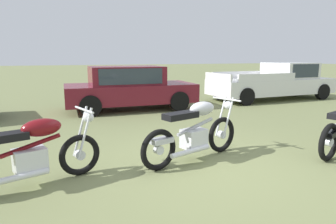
% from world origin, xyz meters
% --- Properties ---
extents(ground_plane, '(120.00, 120.00, 0.00)m').
position_xyz_m(ground_plane, '(0.00, 0.00, 0.00)').
color(ground_plane, olive).
extents(motorcycle_maroon, '(1.97, 0.91, 1.02)m').
position_xyz_m(motorcycle_maroon, '(-2.57, 0.15, 0.48)').
color(motorcycle_maroon, black).
rests_on(motorcycle_maroon, ground).
extents(motorcycle_silver, '(2.04, 0.93, 1.02)m').
position_xyz_m(motorcycle_silver, '(-0.05, 0.32, 0.49)').
color(motorcycle_silver, black).
rests_on(motorcycle_silver, ground).
extents(car_burgundy, '(4.24, 2.03, 1.43)m').
position_xyz_m(car_burgundy, '(0.08, 5.55, 0.80)').
color(car_burgundy, maroon).
rests_on(car_burgundy, ground).
extents(pickup_truck_white, '(5.30, 2.09, 1.49)m').
position_xyz_m(pickup_truck_white, '(6.39, 5.74, 0.75)').
color(pickup_truck_white, silver).
rests_on(pickup_truck_white, ground).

